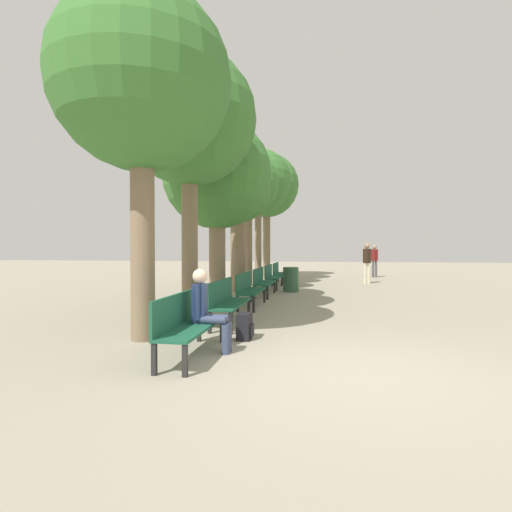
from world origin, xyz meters
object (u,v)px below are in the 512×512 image
at_px(backpack, 245,327).
at_px(trash_bin, 291,280).
at_px(person_seated, 207,308).
at_px(bench_row_0, 186,320).
at_px(tree_row_0, 142,84).
at_px(tree_row_1, 189,120).
at_px(bench_row_5, 278,271).
at_px(tree_row_2, 217,176).
at_px(pedestrian_near, 375,259).
at_px(tree_row_6, 267,186).
at_px(bench_row_3, 262,280).
at_px(tree_row_3, 238,194).
at_px(bench_row_2, 248,287).
at_px(bench_row_1, 226,299).
at_px(pedestrian_mid, 367,260).
at_px(tree_row_4, 249,184).
at_px(bench_row_4, 272,275).
at_px(tree_row_5, 258,182).

height_order(backpack, trash_bin, trash_bin).
bearing_deg(person_seated, bench_row_0, -132.92).
height_order(tree_row_0, tree_row_1, tree_row_1).
relative_size(bench_row_0, bench_row_5, 1.00).
bearing_deg(tree_row_2, pedestrian_near, 61.79).
height_order(tree_row_1, tree_row_6, tree_row_6).
distance_m(bench_row_3, tree_row_3, 3.41).
bearing_deg(pedestrian_near, bench_row_3, -117.11).
bearing_deg(bench_row_2, bench_row_3, 90.00).
bearing_deg(bench_row_1, bench_row_2, 90.00).
bearing_deg(pedestrian_mid, tree_row_3, -141.46).
xyz_separation_m(bench_row_0, pedestrian_mid, (3.83, 12.43, 0.49)).
bearing_deg(trash_bin, bench_row_2, -102.15).
relative_size(bench_row_5, tree_row_6, 0.28).
relative_size(tree_row_0, tree_row_1, 0.97).
height_order(tree_row_3, pedestrian_mid, tree_row_3).
relative_size(tree_row_2, trash_bin, 6.02).
distance_m(tree_row_4, pedestrian_mid, 6.09).
bearing_deg(pedestrian_near, backpack, -104.82).
height_order(pedestrian_mid, trash_bin, pedestrian_mid).
relative_size(bench_row_3, tree_row_0, 0.32).
distance_m(tree_row_0, tree_row_3, 7.72).
bearing_deg(bench_row_0, tree_row_3, 97.11).
relative_size(bench_row_2, person_seated, 1.51).
distance_m(tree_row_2, person_seated, 6.30).
xyz_separation_m(tree_row_1, person_seated, (1.30, -3.01, -3.78)).
height_order(bench_row_3, bench_row_4, same).
height_order(tree_row_0, tree_row_3, tree_row_0).
xyz_separation_m(bench_row_4, backpack, (0.62, -8.49, -0.30)).
bearing_deg(bench_row_2, tree_row_0, -105.00).
xyz_separation_m(bench_row_0, bench_row_5, (0.00, 12.07, 0.00)).
height_order(bench_row_4, person_seated, person_seated).
bearing_deg(pedestrian_near, bench_row_5, -137.75).
xyz_separation_m(bench_row_0, person_seated, (0.24, 0.25, 0.15)).
height_order(bench_row_1, bench_row_4, same).
height_order(bench_row_3, tree_row_3, tree_row_3).
bearing_deg(tree_row_2, bench_row_5, 80.56).
height_order(bench_row_4, bench_row_5, same).
distance_m(bench_row_5, tree_row_5, 4.35).
bearing_deg(tree_row_2, tree_row_6, 90.00).
relative_size(bench_row_5, tree_row_5, 0.30).
height_order(tree_row_4, tree_row_5, tree_row_5).
bearing_deg(tree_row_0, trash_bin, 76.38).
bearing_deg(trash_bin, tree_row_1, -109.36).
distance_m(tree_row_2, tree_row_6, 10.30).
relative_size(bench_row_3, pedestrian_near, 1.09).
xyz_separation_m(bench_row_3, bench_row_4, (0.00, 2.41, 0.00)).
bearing_deg(person_seated, bench_row_4, 91.44).
bearing_deg(tree_row_5, backpack, -81.90).
relative_size(bench_row_5, person_seated, 1.51).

